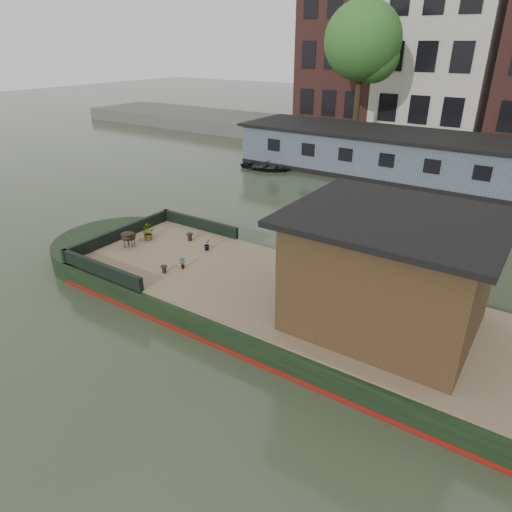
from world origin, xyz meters
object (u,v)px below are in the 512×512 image
Objects in this scene: bicycle at (316,264)px; brazier_rear at (131,240)px; cabin at (388,270)px; dinghy at (266,164)px; brazier_front at (128,240)px.

bicycle is 5.54m from brazier_rear.
cabin is 15.56m from dinghy.
cabin is at bearing -119.77° from bicycle.
brazier_front is 1.15× the size of brazier_rear.
cabin is 2.26m from bicycle.
brazier_front reaches higher than dinghy.
dinghy is at bearing 30.32° from bicycle.
cabin is 1.49× the size of dinghy.
bicycle is 13.61m from dinghy.
brazier_front is 12.17m from dinghy.
brazier_front is 0.16× the size of dinghy.
brazier_front is at bearing -171.81° from dinghy.
brazier_front is at bearing -119.12° from brazier_rear.
cabin is 7.49m from brazier_rear.
bicycle is at bearing 10.78° from brazier_rear.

